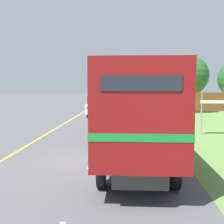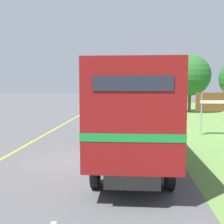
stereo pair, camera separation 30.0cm
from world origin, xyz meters
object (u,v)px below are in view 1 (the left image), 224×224
(lead_car_white, at_px, (97,106))
(highway_sign, at_px, (216,103))
(lead_car_white_ahead, at_px, (130,100))
(horse_trailer_truck, at_px, (136,111))
(roadside_tree_mid, at_px, (188,76))

(lead_car_white, bearing_deg, highway_sign, -50.89)
(lead_car_white_ahead, bearing_deg, horse_trailer_truck, -89.97)
(horse_trailer_truck, height_order, highway_sign, horse_trailer_truck)
(highway_sign, relative_size, roadside_tree_mid, 0.46)
(lead_car_white, xyz_separation_m, highway_sign, (8.53, -10.49, 0.94))
(horse_trailer_truck, height_order, lead_car_white_ahead, horse_trailer_truck)
(lead_car_white, bearing_deg, lead_car_white_ahead, 73.48)
(horse_trailer_truck, height_order, roadside_tree_mid, roadside_tree_mid)
(lead_car_white_ahead, height_order, highway_sign, highway_sign)
(lead_car_white_ahead, bearing_deg, roadside_tree_mid, -48.27)
(highway_sign, bearing_deg, roadside_tree_mid, 84.75)
(lead_car_white, relative_size, highway_sign, 1.36)
(horse_trailer_truck, distance_m, roadside_tree_mid, 22.69)
(lead_car_white_ahead, xyz_separation_m, roadside_tree_mid, (6.44, -7.22, 3.16))
(horse_trailer_truck, bearing_deg, roadside_tree_mid, 73.48)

